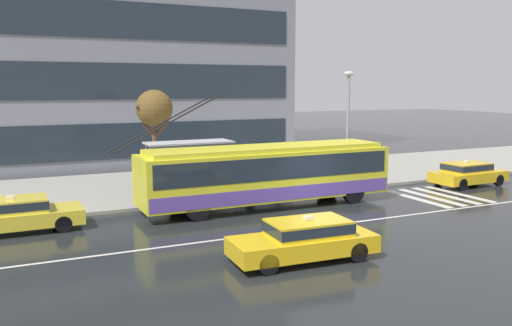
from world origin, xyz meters
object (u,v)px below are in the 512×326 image
object	(u,v)px
trolleybus	(268,173)
pedestrian_at_shelter	(247,160)
taxi_queued_behind_bus	(14,213)
pedestrian_waiting_by_pole	(219,160)
street_lamp	(348,117)
pedestrian_walking_past	(279,158)
taxi_ahead_of_bus	(468,173)
taxi_oncoming_near	(305,238)
street_tree_bare	(154,111)
bus_shelter	(188,154)
pedestrian_approaching_curb	(250,158)

from	to	relation	value
trolleybus	pedestrian_at_shelter	xyz separation A→B (m)	(0.38, 3.06, 0.19)
taxi_queued_behind_bus	pedestrian_waiting_by_pole	bearing A→B (deg)	18.08
taxi_queued_behind_bus	pedestrian_waiting_by_pole	world-z (taller)	pedestrian_waiting_by_pole
pedestrian_waiting_by_pole	street_lamp	xyz separation A→B (m)	(7.11, -0.59, 1.97)
pedestrian_at_shelter	pedestrian_walking_past	world-z (taller)	pedestrian_at_shelter
pedestrian_at_shelter	taxi_queued_behind_bus	bearing A→B (deg)	-164.90
taxi_queued_behind_bus	taxi_ahead_of_bus	bearing A→B (deg)	-0.69
taxi_oncoming_near	street_tree_bare	distance (m)	12.79
pedestrian_walking_past	street_lamp	distance (m)	4.44
trolleybus	taxi_queued_behind_bus	bearing A→B (deg)	179.05
taxi_queued_behind_bus	bus_shelter	world-z (taller)	bus_shelter
street_lamp	street_tree_bare	distance (m)	10.10
taxi_ahead_of_bus	pedestrian_at_shelter	world-z (taller)	pedestrian_at_shelter
taxi_oncoming_near	pedestrian_waiting_by_pole	size ratio (longest dim) A/B	2.33
pedestrian_at_shelter	bus_shelter	bearing A→B (deg)	165.43
pedestrian_walking_past	street_lamp	xyz separation A→B (m)	(3.94, -0.27, 2.02)
pedestrian_walking_past	pedestrian_at_shelter	bearing A→B (deg)	174.19
pedestrian_at_shelter	pedestrian_approaching_curb	bearing A→B (deg)	56.55
trolleybus	bus_shelter	size ratio (longest dim) A/B	3.04
pedestrian_approaching_curb	pedestrian_walking_past	distance (m)	1.55
taxi_oncoming_near	bus_shelter	world-z (taller)	bus_shelter
taxi_oncoming_near	pedestrian_at_shelter	bearing A→B (deg)	75.42
taxi_oncoming_near	bus_shelter	bearing A→B (deg)	90.95
pedestrian_approaching_curb	taxi_ahead_of_bus	bearing A→B (deg)	-19.75
pedestrian_at_shelter	pedestrian_walking_past	bearing A→B (deg)	-5.81
trolleybus	bus_shelter	xyz separation A→B (m)	(-2.47, 3.80, 0.53)
taxi_oncoming_near	pedestrian_walking_past	world-z (taller)	pedestrian_walking_past
taxi_queued_behind_bus	bus_shelter	xyz separation A→B (m)	(7.87, 3.63, 1.34)
pedestrian_at_shelter	street_lamp	bearing A→B (deg)	-4.51
taxi_oncoming_near	pedestrian_waiting_by_pole	distance (m)	10.49
taxi_queued_behind_bus	pedestrian_waiting_by_pole	size ratio (longest dim) A/B	2.35
bus_shelter	street_tree_bare	size ratio (longest dim) A/B	0.83
taxi_queued_behind_bus	pedestrian_walking_past	xyz separation A→B (m)	(12.44, 2.71, 1.00)
street_lamp	street_tree_bare	xyz separation A→B (m)	(-9.79, 2.46, 0.41)
pedestrian_waiting_by_pole	street_tree_bare	size ratio (longest dim) A/B	0.39
trolleybus	taxi_ahead_of_bus	xyz separation A→B (m)	(12.05, -0.10, -0.81)
taxi_queued_behind_bus	taxi_oncoming_near	bearing A→B (deg)	-42.35
bus_shelter	pedestrian_approaching_curb	bearing A→B (deg)	1.58
taxi_oncoming_near	pedestrian_waiting_by_pole	xyz separation A→B (m)	(1.22, 10.37, 1.05)
pedestrian_walking_past	street_tree_bare	size ratio (longest dim) A/B	0.38
trolleybus	taxi_queued_behind_bus	size ratio (longest dim) A/B	2.72
pedestrian_at_shelter	pedestrian_approaching_curb	distance (m)	1.00
taxi_ahead_of_bus	taxi_queued_behind_bus	size ratio (longest dim) A/B	0.92
trolleybus	bus_shelter	bearing A→B (deg)	122.98
taxi_queued_behind_bus	street_tree_bare	world-z (taller)	street_tree_bare
taxi_ahead_of_bus	bus_shelter	distance (m)	15.09
trolleybus	street_lamp	world-z (taller)	street_lamp
trolleybus	taxi_queued_behind_bus	distance (m)	10.37
pedestrian_waiting_by_pole	taxi_ahead_of_bus	bearing A→B (deg)	-14.12
pedestrian_waiting_by_pole	street_tree_bare	xyz separation A→B (m)	(-2.67, 1.87, 2.39)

